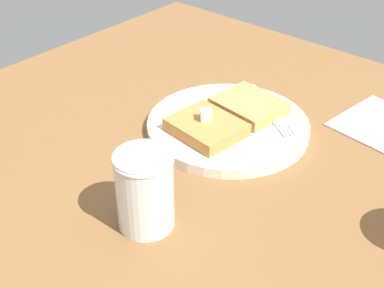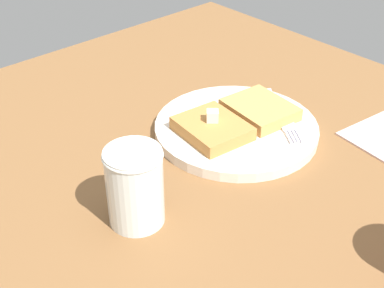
% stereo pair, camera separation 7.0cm
% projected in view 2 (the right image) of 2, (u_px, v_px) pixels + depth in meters
% --- Properties ---
extents(table_surface, '(0.93, 0.93, 0.02)m').
position_uv_depth(table_surface, '(201.00, 169.00, 0.75)').
color(table_surface, brown).
rests_on(table_surface, ground).
extents(plate, '(0.24, 0.24, 0.02)m').
position_uv_depth(plate, '(236.00, 128.00, 0.80)').
color(plate, silver).
rests_on(plate, table_surface).
extents(toast_slice_left, '(0.09, 0.11, 0.02)m').
position_uv_depth(toast_slice_left, '(212.00, 128.00, 0.77)').
color(toast_slice_left, '#B5793C').
rests_on(toast_slice_left, plate).
extents(toast_slice_middle, '(0.09, 0.11, 0.02)m').
position_uv_depth(toast_slice_middle, '(260.00, 110.00, 0.81)').
color(toast_slice_middle, tan).
rests_on(toast_slice_middle, plate).
extents(butter_pat_primary, '(0.02, 0.02, 0.02)m').
position_uv_depth(butter_pat_primary, '(213.00, 116.00, 0.76)').
color(butter_pat_primary, '#F6E9CA').
rests_on(butter_pat_primary, toast_slice_left).
extents(fork, '(0.10, 0.14, 0.00)m').
position_uv_depth(fork, '(283.00, 117.00, 0.81)').
color(fork, silver).
rests_on(fork, plate).
extents(syrup_jar, '(0.07, 0.07, 0.10)m').
position_uv_depth(syrup_jar, '(135.00, 189.00, 0.62)').
color(syrup_jar, '#47230E').
rests_on(syrup_jar, table_surface).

